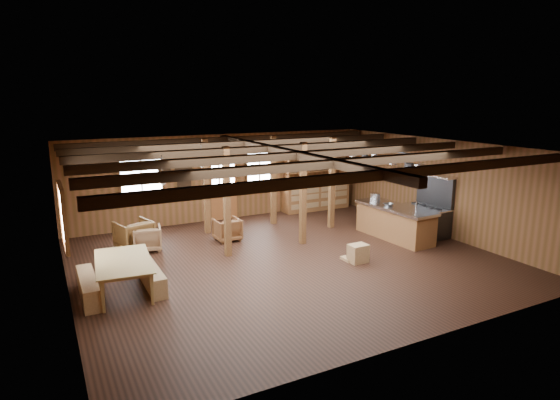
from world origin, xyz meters
The scene contains 22 objects.
room centered at (0.00, 0.00, 1.40)m, with size 10.04×9.04×2.84m.
ceiling_joists centered at (0.00, 0.18, 2.68)m, with size 9.80×8.82×0.18m.
timber_posts centered at (0.52, 2.08, 1.40)m, with size 3.95×2.35×2.80m.
back_door centered at (0.00, 4.45, 0.88)m, with size 1.02×0.08×2.15m.
window_back_left centered at (-2.60, 4.46, 1.60)m, with size 1.32×0.06×1.32m.
window_back_right centered at (1.30, 4.46, 1.60)m, with size 1.02×0.06×1.32m.
window_left centered at (-4.96, 0.50, 1.60)m, with size 0.14×1.24×1.32m.
notice_boards centered at (-1.50, 4.46, 1.64)m, with size 1.08×0.03×0.90m.
back_counter centered at (3.40, 4.20, 0.60)m, with size 2.55×0.60×2.45m.
pendant_lamps centered at (-2.25, 1.00, 2.25)m, with size 1.86×2.36×0.66m.
pot_rack centered at (3.16, 0.22, 2.30)m, with size 0.37×3.00×0.41m.
kitchen_island centered at (3.58, 0.21, 0.48)m, with size 1.01×2.54×1.20m.
step_stool centered at (1.45, -0.93, 0.23)m, with size 0.51×0.36×0.45m, color olive.
commercial_range centered at (4.65, 0.05, 0.59)m, with size 0.77×1.45×1.79m.
dining_table centered at (-3.90, -0.13, 0.34)m, with size 1.96×1.09×0.69m, color olive.
bench_wall centered at (-4.65, -0.13, 0.23)m, with size 0.31×1.65×0.45m, color olive.
bench_aisle centered at (-3.38, -0.13, 0.22)m, with size 0.30×1.59×0.44m, color olive.
armchair_a centered at (-3.23, 2.63, 0.39)m, with size 0.84×0.86×0.78m, color brown.
armchair_b centered at (-0.75, 2.22, 0.32)m, with size 0.68×0.70×0.64m, color brown.
armchair_c centered at (-2.94, 2.36, 0.33)m, with size 0.70×0.72×0.66m, color brown.
counter_pot centered at (3.66, 1.21, 1.03)m, with size 0.31×0.31×0.18m, color silver.
bowl centered at (3.45, 0.36, 0.97)m, with size 0.27×0.27×0.07m, color silver.
Camera 1 is at (-5.27, -9.72, 4.01)m, focal length 30.00 mm.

